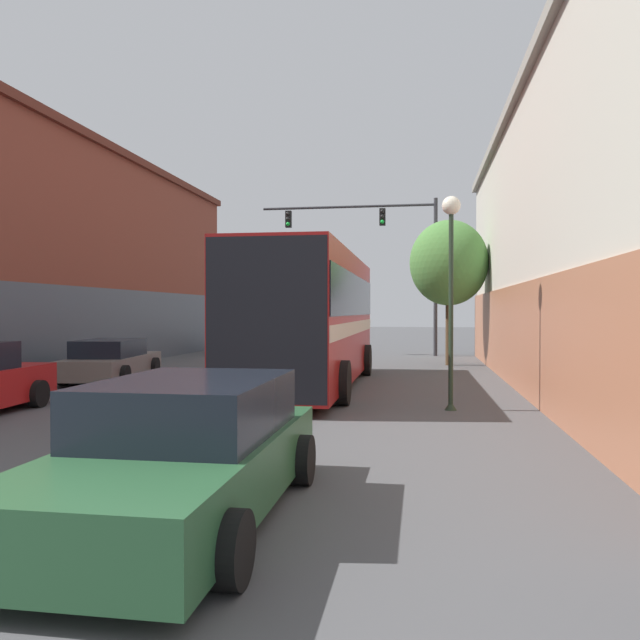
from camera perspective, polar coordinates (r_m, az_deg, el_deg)
lane_center_line at (r=19.00m, az=-6.02°, el=-5.48°), size 0.14×42.51×0.01m
bus at (r=17.12m, az=-0.82°, el=0.58°), size 2.87×10.48×3.60m
hatchback_foreground at (r=6.58m, az=-12.23°, el=-11.76°), size 2.13×4.58×1.38m
parked_car_left_near at (r=19.87m, az=-18.53°, el=-3.54°), size 2.37×4.77×1.23m
parked_car_left_mid at (r=31.43m, az=-6.97°, el=-1.94°), size 2.24×4.57×1.21m
traffic_signal_gantry at (r=29.68m, az=6.00°, el=7.00°), size 8.31×0.36×7.34m
street_lamp at (r=13.40m, az=11.89°, el=4.72°), size 0.39×0.39×4.50m
street_tree_near at (r=24.60m, az=11.69°, el=5.12°), size 2.99×2.69×5.60m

